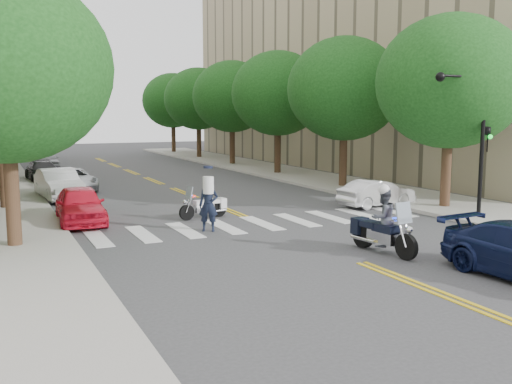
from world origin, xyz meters
TOP-DOWN VIEW (x-y plane):
  - ground at (0.00, 0.00)m, footprint 140.00×140.00m
  - sidewalk_right at (9.50, 22.00)m, footprint 5.00×60.00m
  - building_right at (26.00, 26.00)m, footprint 26.00×44.00m
  - tree_l_0 at (-8.80, 6.00)m, footprint 6.40×6.40m
  - tree_r_0 at (8.80, 6.00)m, footprint 6.40×6.40m
  - tree_r_1 at (8.80, 14.00)m, footprint 6.40×6.40m
  - tree_r_2 at (8.80, 22.00)m, footprint 6.40×6.40m
  - tree_r_3 at (8.80, 30.00)m, footprint 6.40×6.40m
  - tree_r_4 at (8.80, 38.00)m, footprint 6.40×6.40m
  - tree_r_5 at (8.80, 46.00)m, footprint 6.40×6.40m
  - traffic_signal_pole at (7.72, 3.50)m, footprint 2.82×0.42m
  - motorcycle_police at (1.24, 0.73)m, footprint 0.94×2.59m
  - motorcycle_parked at (-1.48, 8.49)m, footprint 2.10×0.70m
  - officer_standing at (-2.35, 6.00)m, footprint 0.82×0.72m
  - convertible at (6.50, 7.86)m, footprint 3.86×1.71m
  - parked_car_a at (-6.30, 9.50)m, footprint 1.93×4.33m
  - parked_car_b at (-6.30, 16.33)m, footprint 2.03×4.72m
  - parked_car_c at (-5.20, 19.50)m, footprint 2.43×4.56m
  - parked_car_d at (-6.30, 24.50)m, footprint 2.09×4.46m
  - parked_car_e at (-5.20, 33.41)m, footprint 1.63×3.93m

SIDE VIEW (x-z plane):
  - ground at x=0.00m, z-range 0.00..0.00m
  - sidewalk_right at x=9.50m, z-range 0.00..0.15m
  - motorcycle_parked at x=-1.48m, z-range -0.21..1.15m
  - parked_car_c at x=-5.20m, z-range 0.00..1.22m
  - convertible at x=6.50m, z-range 0.00..1.23m
  - parked_car_d at x=-6.30m, z-range 0.00..1.26m
  - parked_car_e at x=-5.20m, z-range 0.00..1.33m
  - parked_car_a at x=-6.30m, z-range 0.00..1.45m
  - parked_car_b at x=-6.30m, z-range 0.00..1.51m
  - motorcycle_police at x=1.24m, z-range -0.12..1.99m
  - officer_standing at x=-2.35m, z-range 0.00..1.90m
  - traffic_signal_pole at x=7.72m, z-range 0.72..6.72m
  - tree_l_0 at x=-8.80m, z-range 1.33..9.78m
  - tree_r_0 at x=8.80m, z-range 1.33..9.78m
  - tree_r_1 at x=8.80m, z-range 1.33..9.78m
  - tree_r_2 at x=8.80m, z-range 1.33..9.78m
  - tree_r_3 at x=8.80m, z-range 1.33..9.78m
  - tree_r_4 at x=8.80m, z-range 1.33..9.78m
  - tree_r_5 at x=8.80m, z-range 1.33..9.78m
  - building_right at x=26.00m, z-range 0.00..22.00m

